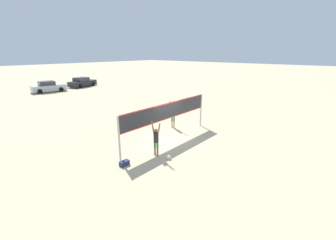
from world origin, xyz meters
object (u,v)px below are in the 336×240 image
at_px(volleyball, 169,157).
at_px(parked_car_far, 48,87).
at_px(volleyball_net, 168,113).
at_px(player_blocker, 173,114).
at_px(parked_car_near, 82,82).
at_px(gear_bag, 124,163).
at_px(player_spiker, 156,138).

height_order(volleyball, parked_car_far, parked_car_far).
distance_m(volleyball_net, player_blocker, 2.62).
xyz_separation_m(volleyball_net, parked_car_near, (8.53, 25.85, -1.13)).
xyz_separation_m(player_blocker, gear_bag, (-6.21, -1.89, -0.95)).
xyz_separation_m(player_spiker, gear_bag, (-1.91, 0.42, -0.89)).
bearing_deg(volleyball_net, gear_bag, -172.22).
relative_size(volleyball_net, parked_car_near, 1.62).
height_order(volleyball_net, player_spiker, volleyball_net).
distance_m(volleyball_net, volleyball, 3.24).
bearing_deg(parked_car_near, gear_bag, -129.81).
bearing_deg(volleyball, volleyball_net, 41.46).
distance_m(gear_bag, parked_car_near, 29.26).
bearing_deg(player_spiker, gear_bag, 77.54).
height_order(player_blocker, gear_bag, player_blocker).
height_order(player_spiker, volleyball, player_spiker).
bearing_deg(volleyball_net, volleyball, -138.54).
bearing_deg(parked_car_far, volleyball_net, -86.80).
bearing_deg(volleyball_net, player_spiker, -155.57).
distance_m(player_spiker, parked_car_near, 28.88).
distance_m(volleyball_net, parked_car_far, 25.05).
relative_size(player_spiker, player_blocker, 0.95).
xyz_separation_m(player_blocker, parked_car_far, (0.63, 23.54, -0.39)).
distance_m(player_blocker, parked_car_near, 25.34).
bearing_deg(parked_car_near, player_blocker, -118.91).
distance_m(volleyball_net, player_spiker, 2.50).
bearing_deg(player_blocker, volleyball_net, -58.11).
height_order(volleyball_net, player_blocker, volleyball_net).
height_order(volleyball, gear_bag, gear_bag).
relative_size(player_blocker, gear_bag, 4.18).
xyz_separation_m(player_blocker, parked_car_near, (6.39, 24.52, -0.40)).
bearing_deg(player_blocker, volleyball, -53.10).
relative_size(volleyball_net, volleyball, 34.16).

